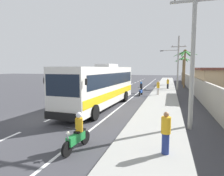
{
  "coord_description": "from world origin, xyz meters",
  "views": [
    {
      "loc": [
        7.51,
        -10.97,
        3.4
      ],
      "look_at": [
        2.87,
        4.46,
        1.7
      ],
      "focal_mm": 30.9,
      "sensor_mm": 36.0,
      "label": 1
    }
  ],
  "objects_px": {
    "coach_bus_foreground": "(101,85)",
    "pedestrian_near_kerb": "(158,87)",
    "pedestrian_midwalk": "(166,132)",
    "palm_nearest": "(185,59)",
    "motorcycle_beside_bus": "(141,90)",
    "motorcycle_trailing": "(77,134)",
    "utility_pole_nearest": "(193,51)",
    "utility_pole_mid": "(177,62)",
    "palm_second": "(183,64)",
    "pedestrian_far_walk": "(168,83)"
  },
  "relations": [
    {
      "from": "pedestrian_near_kerb",
      "to": "pedestrian_midwalk",
      "type": "height_order",
      "value": "pedestrian_near_kerb"
    },
    {
      "from": "palm_nearest",
      "to": "pedestrian_midwalk",
      "type": "bearing_deg",
      "value": -95.07
    },
    {
      "from": "pedestrian_midwalk",
      "to": "utility_pole_nearest",
      "type": "xyz_separation_m",
      "value": [
        1.24,
        3.97,
        3.33
      ]
    },
    {
      "from": "utility_pole_nearest",
      "to": "coach_bus_foreground",
      "type": "bearing_deg",
      "value": 148.4
    },
    {
      "from": "palm_nearest",
      "to": "utility_pole_nearest",
      "type": "bearing_deg",
      "value": -92.89
    },
    {
      "from": "pedestrian_far_walk",
      "to": "motorcycle_trailing",
      "type": "bearing_deg",
      "value": 58.42
    },
    {
      "from": "palm_nearest",
      "to": "palm_second",
      "type": "height_order",
      "value": "palm_nearest"
    },
    {
      "from": "motorcycle_trailing",
      "to": "pedestrian_near_kerb",
      "type": "height_order",
      "value": "pedestrian_near_kerb"
    },
    {
      "from": "pedestrian_near_kerb",
      "to": "pedestrian_midwalk",
      "type": "xyz_separation_m",
      "value": [
        1.23,
        -16.47,
        -0.05
      ]
    },
    {
      "from": "palm_second",
      "to": "motorcycle_beside_bus",
      "type": "bearing_deg",
      "value": -108.68
    },
    {
      "from": "palm_second",
      "to": "utility_pole_mid",
      "type": "bearing_deg",
      "value": -97.98
    },
    {
      "from": "coach_bus_foreground",
      "to": "motorcycle_trailing",
      "type": "bearing_deg",
      "value": -76.6
    },
    {
      "from": "coach_bus_foreground",
      "to": "motorcycle_beside_bus",
      "type": "xyz_separation_m",
      "value": [
        2.25,
        8.19,
        -1.27
      ]
    },
    {
      "from": "motorcycle_trailing",
      "to": "palm_nearest",
      "type": "relative_size",
      "value": 0.31
    },
    {
      "from": "utility_pole_nearest",
      "to": "palm_second",
      "type": "xyz_separation_m",
      "value": [
        1.34,
        29.72,
        -0.1
      ]
    },
    {
      "from": "utility_pole_mid",
      "to": "palm_nearest",
      "type": "relative_size",
      "value": 1.25
    },
    {
      "from": "motorcycle_beside_bus",
      "to": "palm_second",
      "type": "height_order",
      "value": "palm_second"
    },
    {
      "from": "motorcycle_trailing",
      "to": "utility_pole_mid",
      "type": "distance_m",
      "value": 24.05
    },
    {
      "from": "palm_second",
      "to": "pedestrian_near_kerb",
      "type": "bearing_deg",
      "value": -102.49
    },
    {
      "from": "coach_bus_foreground",
      "to": "pedestrian_near_kerb",
      "type": "xyz_separation_m",
      "value": [
        4.31,
        8.33,
        -0.91
      ]
    },
    {
      "from": "pedestrian_near_kerb",
      "to": "utility_pole_mid",
      "type": "distance_m",
      "value": 7.67
    },
    {
      "from": "utility_pole_mid",
      "to": "palm_second",
      "type": "xyz_separation_m",
      "value": [
        1.5,
        10.68,
        -0.08
      ]
    },
    {
      "from": "pedestrian_near_kerb",
      "to": "utility_pole_nearest",
      "type": "height_order",
      "value": "utility_pole_nearest"
    },
    {
      "from": "pedestrian_midwalk",
      "to": "palm_nearest",
      "type": "height_order",
      "value": "palm_nearest"
    },
    {
      "from": "palm_nearest",
      "to": "palm_second",
      "type": "xyz_separation_m",
      "value": [
        0.18,
        6.57,
        -0.57
      ]
    },
    {
      "from": "pedestrian_near_kerb",
      "to": "utility_pole_mid",
      "type": "height_order",
      "value": "utility_pole_mid"
    },
    {
      "from": "motorcycle_beside_bus",
      "to": "pedestrian_midwalk",
      "type": "relative_size",
      "value": 1.21
    },
    {
      "from": "palm_second",
      "to": "pedestrian_midwalk",
      "type": "bearing_deg",
      "value": -94.38
    },
    {
      "from": "pedestrian_near_kerb",
      "to": "palm_second",
      "type": "xyz_separation_m",
      "value": [
        3.81,
        17.22,
        3.17
      ]
    },
    {
      "from": "pedestrian_midwalk",
      "to": "palm_nearest",
      "type": "xyz_separation_m",
      "value": [
        2.41,
        27.11,
        3.79
      ]
    },
    {
      "from": "motorcycle_beside_bus",
      "to": "palm_nearest",
      "type": "distance_m",
      "value": 12.87
    },
    {
      "from": "motorcycle_trailing",
      "to": "palm_second",
      "type": "xyz_separation_m",
      "value": [
        6.11,
        34.0,
        3.57
      ]
    },
    {
      "from": "pedestrian_midwalk",
      "to": "palm_nearest",
      "type": "distance_m",
      "value": 27.48
    },
    {
      "from": "utility_pole_mid",
      "to": "pedestrian_far_walk",
      "type": "bearing_deg",
      "value": 146.7
    },
    {
      "from": "motorcycle_beside_bus",
      "to": "palm_nearest",
      "type": "bearing_deg",
      "value": 62.17
    },
    {
      "from": "pedestrian_far_walk",
      "to": "utility_pole_mid",
      "type": "xyz_separation_m",
      "value": [
        1.26,
        -0.83,
        3.33
      ]
    },
    {
      "from": "motorcycle_trailing",
      "to": "pedestrian_far_walk",
      "type": "xyz_separation_m",
      "value": [
        3.35,
        24.15,
        0.33
      ]
    },
    {
      "from": "motorcycle_trailing",
      "to": "pedestrian_far_walk",
      "type": "relative_size",
      "value": 1.24
    },
    {
      "from": "pedestrian_far_walk",
      "to": "pedestrian_near_kerb",
      "type": "bearing_deg",
      "value": 58.18
    },
    {
      "from": "coach_bus_foreground",
      "to": "utility_pole_nearest",
      "type": "distance_m",
      "value": 8.3
    },
    {
      "from": "pedestrian_midwalk",
      "to": "pedestrian_near_kerb",
      "type": "bearing_deg",
      "value": 0.38
    },
    {
      "from": "pedestrian_midwalk",
      "to": "motorcycle_beside_bus",
      "type": "bearing_deg",
      "value": 7.48
    },
    {
      "from": "palm_nearest",
      "to": "coach_bus_foreground",
      "type": "bearing_deg",
      "value": -112.72
    },
    {
      "from": "utility_pole_mid",
      "to": "palm_second",
      "type": "distance_m",
      "value": 10.78
    },
    {
      "from": "coach_bus_foreground",
      "to": "palm_nearest",
      "type": "relative_size",
      "value": 1.83
    },
    {
      "from": "pedestrian_near_kerb",
      "to": "pedestrian_far_walk",
      "type": "distance_m",
      "value": 7.45
    },
    {
      "from": "pedestrian_near_kerb",
      "to": "pedestrian_far_walk",
      "type": "bearing_deg",
      "value": -66.66
    },
    {
      "from": "motorcycle_trailing",
      "to": "utility_pole_nearest",
      "type": "distance_m",
      "value": 7.38
    },
    {
      "from": "motorcycle_trailing",
      "to": "pedestrian_midwalk",
      "type": "height_order",
      "value": "pedestrian_midwalk"
    },
    {
      "from": "pedestrian_midwalk",
      "to": "utility_pole_nearest",
      "type": "distance_m",
      "value": 5.33
    }
  ]
}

